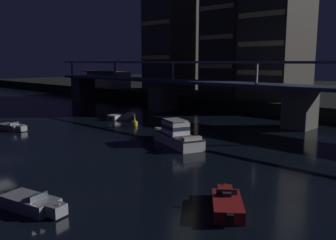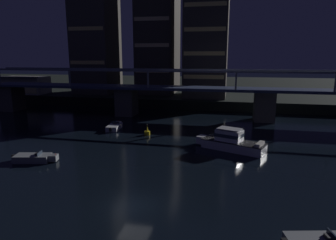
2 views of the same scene
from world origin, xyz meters
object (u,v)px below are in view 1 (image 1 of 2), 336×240
Objects in this scene: channel_buoy at (135,122)px; waterfront_pavilion at (108,79)px; tower_central at (278,31)px; speedboat_mid_center at (227,204)px; speedboat_near_right at (32,203)px; tower_west_low at (171,7)px; cabin_cruiser_near_left at (176,135)px; speedboat_near_center at (121,116)px; river_bridge at (221,93)px; speedboat_mid_left at (12,127)px; tower_west_tall at (234,24)px.

waterfront_pavilion is at bearing 147.25° from channel_buoy.
speedboat_mid_center is (21.09, -47.45, -14.78)m from tower_central.
waterfront_pavilion is 2.38× the size of speedboat_near_right.
tower_west_low is 56.02m from cabin_cruiser_near_left.
tower_west_low is 45.70m from channel_buoy.
waterfront_pavilion is at bearing 145.46° from speedboat_near_center.
cabin_cruiser_near_left is (53.82, -31.25, -3.39)m from waterfront_pavilion.
river_bridge is 16.69× the size of speedboat_mid_left.
cabin_cruiser_near_left is at bearing -30.14° from waterfront_pavilion.
tower_west_tall reaches higher than speedboat_mid_left.
tower_west_tall is 65.03m from speedboat_mid_center.
speedboat_near_right is 29.74m from speedboat_mid_left.
river_bridge is 9.42× the size of cabin_cruiser_near_left.
tower_west_tall is at bearing 87.13° from speedboat_mid_left.
tower_west_tall is at bearing 15.93° from waterfront_pavilion.
river_bridge is 16.71× the size of speedboat_near_right.
cabin_cruiser_near_left reaches higher than channel_buoy.
cabin_cruiser_near_left is 1.77× the size of speedboat_near_center.
speedboat_near_center is at bearing 158.45° from channel_buoy.
tower_west_low is 26.48m from waterfront_pavilion.
speedboat_near_center and speedboat_near_right have the same top height.
river_bridge is 2.11× the size of tower_west_low.
speedboat_mid_left is (-14.55, -28.61, -3.81)m from river_bridge.
cabin_cruiser_near_left reaches higher than speedboat_mid_center.
river_bridge is at bearing -94.01° from tower_central.
speedboat_near_center and speedboat_mid_left have the same top height.
tower_central is at bearing 5.71° from waterfront_pavilion.
tower_central reaches higher than speedboat_mid_center.
speedboat_mid_center is 31.77m from channel_buoy.
tower_west_tall is 17.81× the size of channel_buoy.
speedboat_mid_center is at bearing -44.15° from tower_west_low.
tower_west_tall reaches higher than waterfront_pavilion.
tower_central reaches higher than waterfront_pavilion.
tower_west_tall is 68.12m from speedboat_near_right.
tower_west_low is (-28.07, 18.06, 18.48)m from river_bridge.
channel_buoy is (9.50, 14.03, 0.06)m from speedboat_mid_left.
channel_buoy reaches higher than speedboat_near_center.
speedboat_near_right is at bearing -40.66° from waterfront_pavilion.
tower_central is at bearing -2.75° from tower_west_low.
speedboat_mid_left is at bearing 176.60° from speedboat_mid_center.
tower_west_tall reaches higher than channel_buoy.
tower_west_low is at bearing 125.82° from speedboat_near_right.
speedboat_mid_left is at bearing -100.86° from speedboat_near_center.
tower_west_low is 73.60m from speedboat_mid_center.
channel_buoy is at bearing 55.92° from speedboat_mid_left.
speedboat_mid_left is (-15.72, -45.26, -14.78)m from tower_central.
tower_west_tall is 5.99× the size of speedboat_near_center.
waterfront_pavilion is at bearing 128.02° from speedboat_mid_left.
tower_central is (1.17, 16.66, 10.98)m from river_bridge.
speedboat_mid_center is 2.64× the size of channel_buoy.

